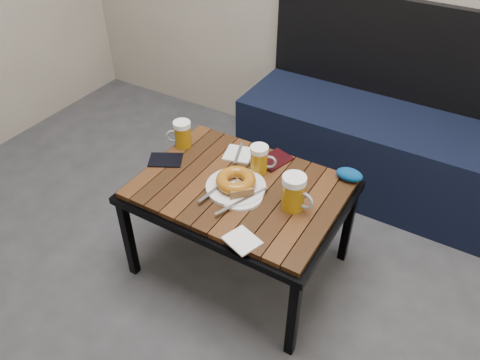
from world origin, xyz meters
The scene contains 12 objects.
bench centered at (0.10, 1.76, 0.27)m, with size 1.40×0.50×0.95m.
cafe_table centered at (-0.21, 0.88, 0.43)m, with size 0.84×0.62×0.47m.
beer_mug_left centered at (-0.57, 0.99, 0.53)m, with size 0.12×0.10×0.12m.
beer_mug_centre centered at (-0.19, 1.01, 0.53)m, with size 0.12×0.09×0.12m.
beer_mug_right centered at (0.03, 0.87, 0.54)m, with size 0.14×0.10×0.14m.
plate_pie centered at (-0.18, 0.83, 0.49)m, with size 0.18×0.18×0.05m.
plate_bagel centered at (-0.22, 0.86, 0.50)m, with size 0.24×0.31×0.07m.
napkin_left centered at (-0.32, 1.06, 0.48)m, with size 0.14×0.15×0.01m.
napkin_right centered at (-0.05, 0.62, 0.48)m, with size 0.14×0.13×0.01m.
passport_navy centered at (-0.57, 0.86, 0.48)m, with size 0.10×0.14×0.01m, color black.
passport_burgundy centered at (-0.17, 1.10, 0.48)m, with size 0.10×0.14×0.01m, color black.
knit_pouch centered at (0.15, 1.14, 0.50)m, with size 0.11×0.07×0.05m, color navy.
Camera 1 is at (0.53, -0.36, 1.66)m, focal length 35.00 mm.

